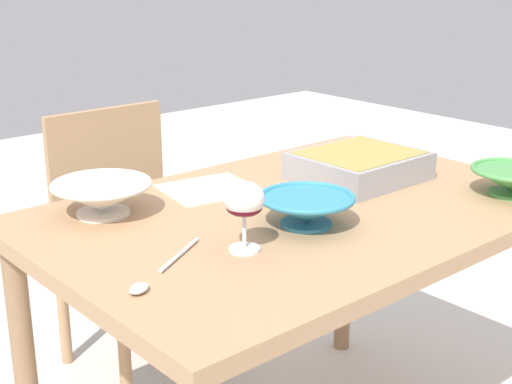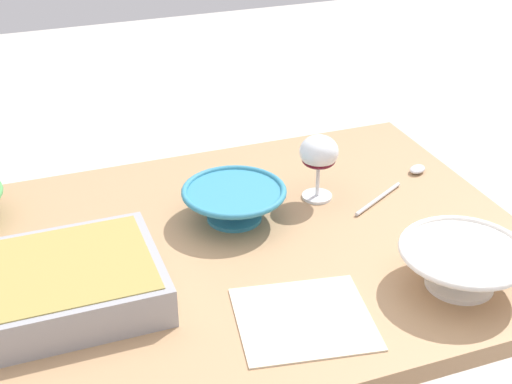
{
  "view_description": "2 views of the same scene",
  "coord_description": "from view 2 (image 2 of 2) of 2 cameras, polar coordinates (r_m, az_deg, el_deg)",
  "views": [
    {
      "loc": [
        -1.11,
        -1.12,
        1.26
      ],
      "look_at": [
        -0.15,
        -0.01,
        0.79
      ],
      "focal_mm": 50.96,
      "sensor_mm": 36.0,
      "label": 1
    },
    {
      "loc": [
        0.32,
        1.1,
        1.49
      ],
      "look_at": [
        -0.11,
        -0.06,
        0.8
      ],
      "focal_mm": 51.71,
      "sensor_mm": 36.0,
      "label": 2
    }
  ],
  "objects": [
    {
      "name": "mixing_bowl",
      "position": [
        1.31,
        15.66,
        -5.4
      ],
      "size": [
        0.22,
        0.22,
        0.08
      ],
      "color": "white",
      "rests_on": "dining_table"
    },
    {
      "name": "napkin",
      "position": [
        1.21,
        3.72,
        -9.74
      ],
      "size": [
        0.25,
        0.23,
        0.0
      ],
      "primitive_type": "cube",
      "rotation": [
        0.0,
        0.0,
        -0.17
      ],
      "color": "beige",
      "rests_on": "dining_table"
    },
    {
      "name": "serving_spoon",
      "position": [
        1.63,
        11.36,
        0.96
      ],
      "size": [
        0.24,
        0.15,
        0.01
      ],
      "color": "silver",
      "rests_on": "dining_table"
    },
    {
      "name": "small_bowl",
      "position": [
        1.45,
        -1.7,
        -0.73
      ],
      "size": [
        0.21,
        0.21,
        0.07
      ],
      "color": "teal",
      "rests_on": "dining_table"
    },
    {
      "name": "dining_table",
      "position": [
        1.42,
        -3.42,
        -7.31
      ],
      "size": [
        1.21,
        0.81,
        0.72
      ],
      "color": "tan",
      "rests_on": "ground_plane"
    },
    {
      "name": "wine_glass",
      "position": [
        1.5,
        4.88,
        2.83
      ],
      "size": [
        0.08,
        0.08,
        0.14
      ],
      "color": "white",
      "rests_on": "dining_table"
    },
    {
      "name": "casserole_dish",
      "position": [
        1.27,
        -14.26,
        -6.68
      ],
      "size": [
        0.3,
        0.26,
        0.07
      ],
      "color": "#99999E",
      "rests_on": "dining_table"
    }
  ]
}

